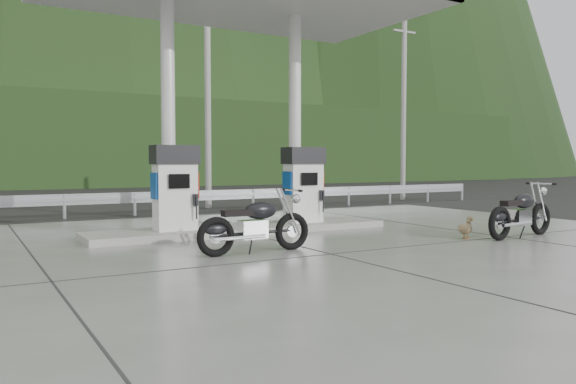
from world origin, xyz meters
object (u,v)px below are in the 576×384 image
motorcycle_left (255,225)px  gas_pump_right (303,185)px  gas_pump_left (175,188)px  motorcycle_right (521,214)px  duck (465,229)px

motorcycle_left → gas_pump_right: bearing=44.6°
gas_pump_left → motorcycle_right: bearing=-30.3°
gas_pump_right → motorcycle_right: bearing=-49.7°
gas_pump_left → duck: (5.16, -3.26, -0.85)m
gas_pump_left → gas_pump_right: 3.20m
gas_pump_left → motorcycle_left: 2.83m
motorcycle_right → duck: (-1.18, 0.45, -0.30)m
gas_pump_right → motorcycle_right: size_ratio=0.85×
gas_pump_right → motorcycle_right: 4.89m
duck → gas_pump_right: bearing=102.8°
motorcycle_right → duck: 1.29m
motorcycle_right → gas_pump_right: bearing=123.7°
gas_pump_right → duck: gas_pump_right is taller
gas_pump_right → duck: 3.90m
gas_pump_right → motorcycle_right: gas_pump_right is taller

